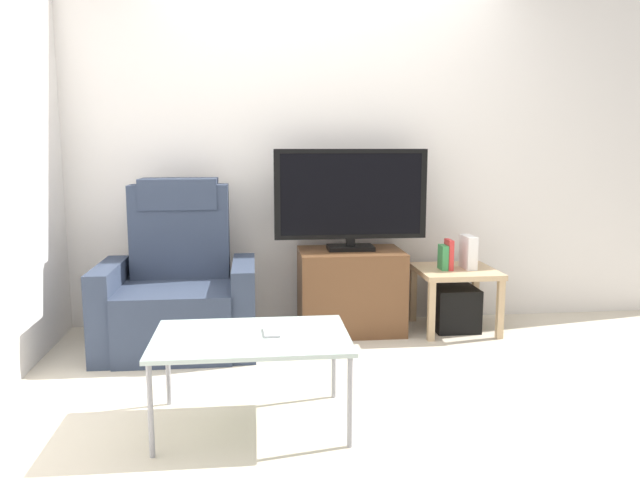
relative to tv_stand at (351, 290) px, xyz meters
name	(u,v)px	position (x,y,z in m)	size (l,w,h in m)	color
ground_plane	(350,373)	(-0.13, -0.82, -0.29)	(6.40, 6.40, 0.00)	beige
wall_back	(328,145)	(-0.13, 0.31, 1.01)	(6.40, 0.06, 2.60)	silver
tv_stand	(351,290)	(0.00, 0.00, 0.00)	(0.72, 0.49, 0.57)	brown
television	(351,197)	(0.00, 0.02, 0.65)	(1.06, 0.20, 0.70)	black
recliner_armchair	(179,290)	(-1.16, -0.23, 0.08)	(0.98, 0.78, 1.08)	#2D384C
side_table	(455,278)	(0.74, -0.05, 0.08)	(0.54, 0.54, 0.44)	tan
subwoofer_box	(454,308)	(0.74, -0.05, -0.14)	(0.30, 0.30, 0.30)	black
book_leftmost	(443,257)	(0.64, -0.07, 0.24)	(0.04, 0.12, 0.17)	#388C4C
book_middle	(449,255)	(0.68, -0.07, 0.26)	(0.03, 0.13, 0.21)	red
game_console	(468,252)	(0.83, -0.04, 0.27)	(0.07, 0.20, 0.23)	white
coffee_table	(251,341)	(-0.69, -1.42, 0.12)	(0.90, 0.60, 0.43)	#B2C6C1
cell_phone	(271,332)	(-0.59, -1.40, 0.15)	(0.07, 0.15, 0.01)	#B7B7BC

